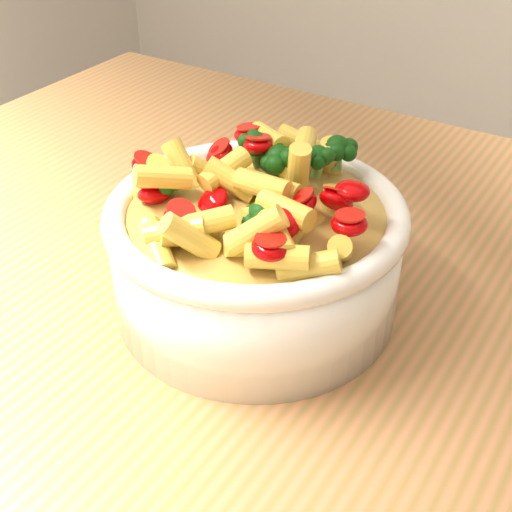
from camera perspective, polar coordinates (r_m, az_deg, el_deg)
The scene contains 3 objects.
table at distance 0.66m, azimuth 8.23°, elevation -11.63°, with size 1.20×0.80×0.90m.
serving_bowl at distance 0.57m, azimuth 0.00°, elevation 0.10°, with size 0.23×0.23×0.10m.
pasta_salad at distance 0.53m, azimuth 0.00°, elevation 5.67°, with size 0.19×0.19×0.04m.
Camera 1 is at (0.16, -0.43, 1.27)m, focal length 50.00 mm.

